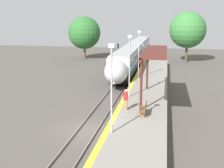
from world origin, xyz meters
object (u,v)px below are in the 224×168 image
(platform_bench, at_px, (144,109))
(lamppost_mid, at_px, (130,62))
(train, at_px, (134,53))
(lamppost_near, at_px, (111,84))
(lamppost_far, at_px, (139,52))
(person_waiting, at_px, (126,99))
(railway_signal, at_px, (118,53))

(platform_bench, relative_size, lamppost_mid, 0.31)
(train, xyz_separation_m, lamppost_near, (2.24, -32.64, 2.05))
(lamppost_mid, relative_size, lamppost_far, 1.00)
(person_waiting, distance_m, lamppost_far, 12.95)
(railway_signal, relative_size, lamppost_mid, 0.70)
(railway_signal, height_order, lamppost_near, lamppost_near)
(person_waiting, relative_size, lamppost_near, 0.30)
(train, xyz_separation_m, person_waiting, (2.49, -27.87, -0.34))
(train, xyz_separation_m, railway_signal, (-2.37, -3.28, 0.32))
(person_waiting, bearing_deg, train, 95.10)
(train, relative_size, lamppost_mid, 6.96)
(railway_signal, bearing_deg, lamppost_near, -81.07)
(train, distance_m, lamppost_mid, 24.09)
(railway_signal, bearing_deg, person_waiting, -78.82)
(railway_signal, relative_size, lamppost_near, 0.70)
(person_waiting, bearing_deg, railway_signal, 101.18)
(lamppost_near, bearing_deg, lamppost_far, 90.00)
(lamppost_mid, bearing_deg, person_waiting, -86.45)
(railway_signal, xyz_separation_m, lamppost_near, (4.61, -29.37, 1.73))
(lamppost_mid, bearing_deg, train, 95.36)
(train, relative_size, railway_signal, 9.92)
(lamppost_near, relative_size, lamppost_mid, 1.00)
(lamppost_mid, height_order, lamppost_far, same)
(person_waiting, height_order, lamppost_mid, lamppost_mid)
(train, distance_m, lamppost_far, 15.45)
(person_waiting, distance_m, lamppost_mid, 4.65)
(train, height_order, lamppost_far, lamppost_far)
(lamppost_near, xyz_separation_m, lamppost_mid, (0.00, 8.75, 0.00))
(lamppost_far, bearing_deg, lamppost_near, -90.00)
(platform_bench, height_order, person_waiting, person_waiting)
(railway_signal, xyz_separation_m, lamppost_far, (4.61, -11.87, 1.73))
(railway_signal, bearing_deg, lamppost_mid, -77.39)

